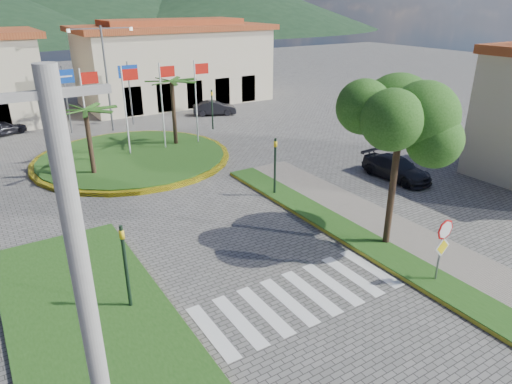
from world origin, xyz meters
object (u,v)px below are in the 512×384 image
utility_pole (93,340)px  deciduous_tree (400,128)px  roundabout_island (133,157)px  car_side_right (396,168)px  car_dark_a (3,128)px  stop_sign (443,241)px  car_dark_b (214,108)px

utility_pole → deciduous_tree: bearing=21.0°
deciduous_tree → roundabout_island: bearing=107.9°
roundabout_island → deciduous_tree: deciduous_tree is taller
deciduous_tree → car_side_right: bearing=39.2°
utility_pole → car_dark_a: utility_pole is taller
stop_sign → car_side_right: stop_sign is taller
stop_sign → deciduous_tree: 4.59m
roundabout_island → car_dark_a: bearing=120.8°
stop_sign → car_dark_b: stop_sign is taller
stop_sign → car_dark_b: (5.55, 28.44, -1.15)m
stop_sign → car_dark_a: stop_sign is taller
car_side_right → deciduous_tree: bearing=-142.4°
car_dark_b → deciduous_tree: bearing=-168.5°
stop_sign → car_dark_b: size_ratio=0.68×
deciduous_tree → car_dark_a: (-12.10, 28.10, -4.61)m
car_dark_a → car_dark_b: (17.05, -2.70, 0.07)m
deciduous_tree → car_dark_a: deciduous_tree is taller
car_dark_a → stop_sign: bearing=178.9°
car_side_right → car_dark_b: bearing=92.8°
deciduous_tree → car_dark_a: size_ratio=2.04×
deciduous_tree → car_dark_b: deciduous_tree is taller
stop_sign → deciduous_tree: deciduous_tree is taller
utility_pole → car_dark_b: 35.52m
stop_sign → car_dark_b: bearing=79.0°
car_dark_b → car_side_right: size_ratio=0.88×
stop_sign → utility_pole: 12.84m
roundabout_island → stop_sign: 20.69m
car_side_right → utility_pole: bearing=-153.8°
deciduous_tree → car_dark_a: 30.94m
deciduous_tree → utility_pole: size_ratio=0.76×
car_dark_b → roundabout_island: bearing=151.3°
stop_sign → car_side_right: bearing=49.6°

